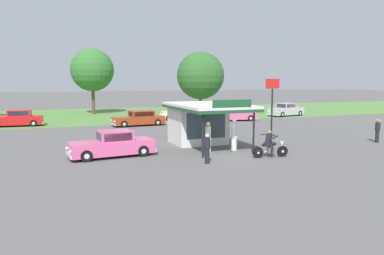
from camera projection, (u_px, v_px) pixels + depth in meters
name	position (u px, v px, depth m)	size (l,w,h in m)	color
ground_plane	(229.00, 156.00, 21.55)	(300.00, 300.00, 0.00)	#5B5959
grass_verge_strip	(128.00, 114.00, 49.29)	(120.00, 24.00, 0.01)	#56843D
service_station_kiosk	(200.00, 120.00, 25.40)	(4.24, 7.07, 3.34)	silver
gas_pump_nearside	(208.00, 139.00, 22.05)	(0.44, 0.44, 1.95)	slate
gas_pump_offside	(234.00, 137.00, 22.69)	(0.44, 0.44, 2.07)	slate
motorcycle_with_rider	(270.00, 146.00, 21.04)	(2.17, 0.70, 1.58)	black
featured_classic_sedan	(112.00, 145.00, 21.27)	(5.13, 2.25, 1.53)	#E55993
parked_car_back_row_centre	(17.00, 119.00, 35.78)	(5.11, 2.18, 1.59)	red
parked_car_second_row_spare	(234.00, 115.00, 40.82)	(5.04, 2.51, 1.46)	#E55993
parked_car_back_row_centre_left	(286.00, 110.00, 46.45)	(5.28, 2.88, 1.63)	#B7B7BC
parked_car_back_row_centre_right	(139.00, 119.00, 36.26)	(5.36, 2.30, 1.49)	#993819
parked_car_back_row_far_left	(182.00, 114.00, 42.06)	(5.14, 2.56, 1.54)	beige
bystander_admiring_sedan	(174.00, 117.00, 35.23)	(0.34, 0.34, 1.78)	brown
bystander_standing_back_lot	(207.00, 148.00, 19.42)	(0.34, 0.34, 1.62)	black
bystander_strolling_foreground	(377.00, 130.00, 26.13)	(0.36, 0.36, 1.66)	black
tree_oak_far_left	(92.00, 71.00, 48.62)	(5.72, 5.72, 8.78)	brown
tree_oak_far_right	(200.00, 76.00, 48.98)	(6.39, 6.39, 8.37)	brown
roadside_pole_sign	(272.00, 99.00, 26.12)	(1.10, 0.12, 4.57)	black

